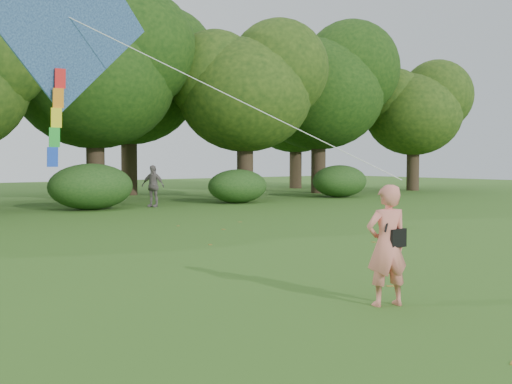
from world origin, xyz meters
TOP-DOWN VIEW (x-y plane):
  - ground at (0.00, 0.00)m, footprint 100.00×100.00m
  - man_kite_flyer at (-0.64, -0.79)m, footprint 0.73×0.60m
  - bystander_right at (5.67, 17.63)m, footprint 0.94×1.13m
  - crossbody_bag at (-0.52, -0.82)m, footprint 0.43×0.20m
  - flying_kite at (-4.30, 1.58)m, footprint 5.18×2.71m
  - tree_line at (1.67, 22.88)m, footprint 54.70×15.30m
  - fallen_leaves at (1.89, 3.65)m, footprint 10.61×13.71m

SIDE VIEW (x-z plane):
  - ground at x=0.00m, z-range 0.00..0.00m
  - fallen_leaves at x=1.89m, z-range 0.00..0.01m
  - man_kite_flyer at x=-0.64m, z-range 0.00..1.72m
  - bystander_right at x=5.67m, z-range 0.00..1.80m
  - crossbody_bag at x=-0.52m, z-range 0.62..1.32m
  - flying_kite at x=-4.30m, z-range 2.19..5.65m
  - tree_line at x=1.67m, z-range 0.86..10.35m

